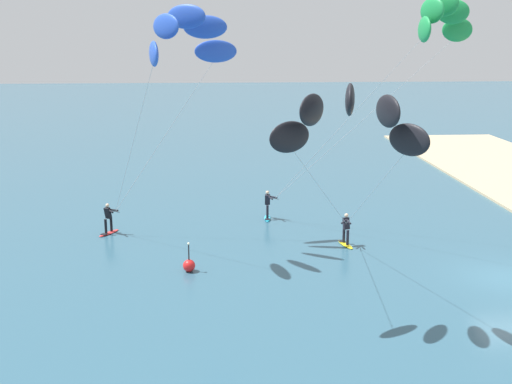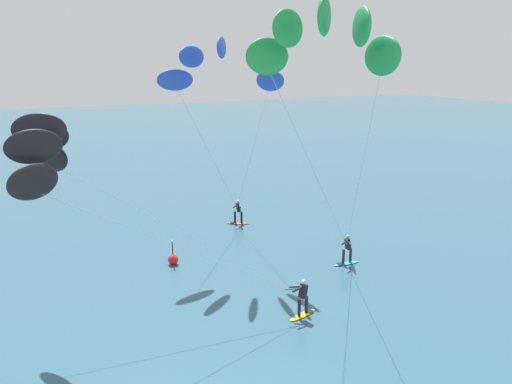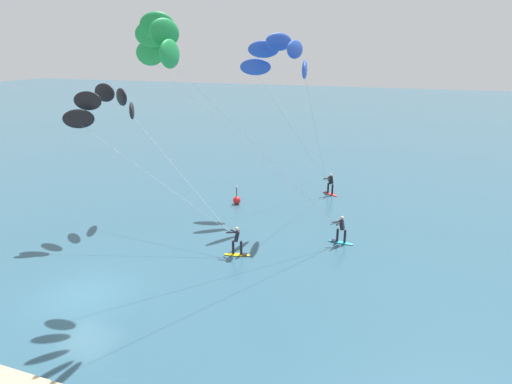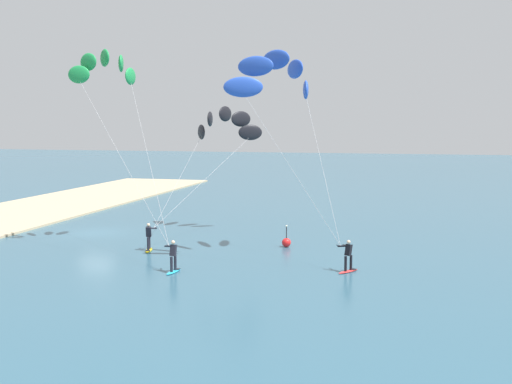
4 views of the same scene
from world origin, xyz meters
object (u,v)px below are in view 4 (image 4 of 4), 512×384
(marker_buoy, at_px, (286,242))
(kitesurfer_nearshore, at_px, (108,75))
(kitesurfer_mid_water, at_px, (223,127))
(kitesurfer_far_out, at_px, (278,80))

(marker_buoy, bearing_deg, kitesurfer_nearshore, -81.50)
(kitesurfer_mid_water, relative_size, kitesurfer_far_out, 0.97)
(kitesurfer_nearshore, relative_size, kitesurfer_far_out, 1.04)
(kitesurfer_nearshore, bearing_deg, kitesurfer_mid_water, 144.96)
(kitesurfer_nearshore, xyz_separation_m, kitesurfer_far_out, (1.48, 11.17, -0.58))
(kitesurfer_nearshore, bearing_deg, marker_buoy, 98.50)
(kitesurfer_nearshore, height_order, kitesurfer_far_out, kitesurfer_nearshore)
(kitesurfer_nearshore, xyz_separation_m, kitesurfer_mid_water, (-7.39, 5.18, -3.31))
(kitesurfer_nearshore, bearing_deg, kitesurfer_far_out, 82.44)
(kitesurfer_nearshore, distance_m, marker_buoy, 15.24)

